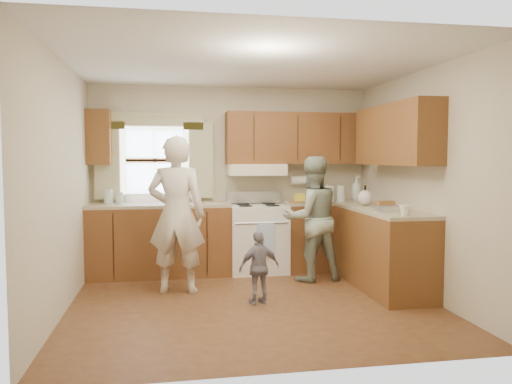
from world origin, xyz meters
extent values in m
plane|color=#4F2D18|center=(0.00, 0.00, 0.00)|extent=(3.80, 3.80, 0.00)
plane|color=white|center=(0.00, 0.00, 2.50)|extent=(3.80, 3.80, 0.00)
plane|color=#C1B79C|center=(0.00, 1.75, 1.25)|extent=(3.80, 0.00, 3.80)
plane|color=#C1B79C|center=(0.00, -1.75, 1.25)|extent=(3.80, 0.00, 3.80)
plane|color=#C1B79C|center=(-1.90, 0.00, 1.25)|extent=(0.00, 3.50, 3.50)
plane|color=#C1B79C|center=(1.90, 0.00, 1.25)|extent=(0.00, 3.50, 3.50)
cube|color=#45240E|center=(-0.99, 1.45, 0.45)|extent=(1.82, 0.60, 0.90)
cube|color=#45240E|center=(1.29, 1.45, 0.45)|extent=(1.22, 0.60, 0.90)
cube|color=#44290F|center=(1.60, 0.32, 0.45)|extent=(0.60, 1.65, 0.90)
cube|color=tan|center=(-0.99, 1.45, 0.92)|extent=(1.82, 0.60, 0.04)
cube|color=tan|center=(1.29, 1.45, 0.92)|extent=(1.22, 0.60, 0.04)
cube|color=tan|center=(1.60, 0.32, 0.92)|extent=(0.60, 1.65, 0.04)
cube|color=#45240E|center=(0.90, 1.58, 1.80)|extent=(2.00, 0.33, 0.70)
cube|color=#44290F|center=(-1.75, 1.58, 1.80)|extent=(0.30, 0.33, 0.70)
cube|color=#44290F|center=(1.73, 0.32, 1.80)|extent=(0.33, 1.65, 0.70)
cube|color=beige|center=(0.30, 1.52, 1.38)|extent=(0.76, 0.45, 0.15)
cube|color=silver|center=(-1.05, 1.73, 1.50)|extent=(0.90, 0.03, 0.90)
cube|color=#F9C849|center=(-1.63, 1.68, 1.50)|extent=(0.40, 0.05, 1.02)
cube|color=#F9C849|center=(-0.47, 1.68, 1.50)|extent=(0.40, 0.05, 1.02)
cube|color=#F9C849|center=(-1.05, 1.68, 2.02)|extent=(1.30, 0.05, 0.22)
cylinder|color=white|center=(0.95, 1.65, 1.22)|extent=(0.27, 0.12, 0.12)
imported|color=silver|center=(-0.52, 1.45, 0.99)|extent=(0.16, 0.16, 0.10)
imported|color=silver|center=(1.69, 1.42, 1.11)|extent=(0.18, 0.18, 0.33)
imported|color=silver|center=(1.16, 1.36, 0.97)|extent=(0.29, 0.29, 0.06)
imported|color=silver|center=(1.53, -0.35, 0.99)|extent=(0.13, 0.13, 0.11)
cylinder|color=silver|center=(-1.64, 1.51, 1.03)|extent=(0.11, 0.11, 0.19)
cylinder|color=silver|center=(-1.50, 1.48, 1.02)|extent=(0.10, 0.10, 0.15)
cube|color=olive|center=(0.82, 1.26, 0.95)|extent=(0.23, 0.17, 0.02)
cube|color=yellow|center=(0.90, 1.35, 0.99)|extent=(0.20, 0.14, 0.11)
cylinder|color=silver|center=(1.30, 1.39, 1.05)|extent=(0.12, 0.12, 0.22)
cylinder|color=silver|center=(1.44, 1.35, 1.05)|extent=(0.11, 0.11, 0.22)
sphere|color=silver|center=(1.55, 0.76, 1.04)|extent=(0.19, 0.19, 0.19)
cube|color=olive|center=(1.63, 0.34, 0.99)|extent=(0.20, 0.11, 0.09)
cube|color=silver|center=(1.53, 0.00, 0.97)|extent=(0.28, 0.20, 0.07)
cube|color=silver|center=(0.30, 1.43, 0.45)|extent=(0.76, 0.64, 0.90)
cube|color=#B7B7BC|center=(0.30, 1.69, 0.99)|extent=(0.76, 0.10, 0.16)
cylinder|color=#B7B7BC|center=(0.30, 1.11, 0.70)|extent=(0.68, 0.03, 0.03)
cube|color=#5287C0|center=(0.35, 1.09, 0.48)|extent=(0.22, 0.02, 0.42)
cylinder|color=black|center=(0.12, 1.55, 0.91)|extent=(0.18, 0.18, 0.01)
cylinder|color=black|center=(0.48, 1.55, 0.91)|extent=(0.18, 0.18, 0.01)
cylinder|color=black|center=(0.12, 1.30, 0.91)|extent=(0.18, 0.18, 0.01)
cylinder|color=black|center=(0.48, 1.30, 0.91)|extent=(0.18, 0.18, 0.01)
imported|color=beige|center=(-0.79, 0.56, 0.89)|extent=(0.73, 0.55, 1.78)
imported|color=#294938|center=(0.89, 0.85, 0.78)|extent=(0.82, 0.68, 1.55)
imported|color=gray|center=(0.06, -0.04, 0.39)|extent=(0.49, 0.30, 0.77)
camera|label=1|loc=(-0.86, -5.12, 1.54)|focal=35.00mm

